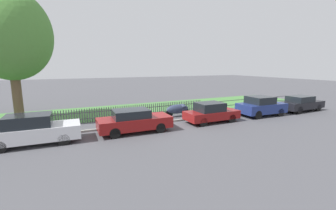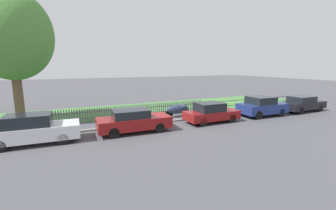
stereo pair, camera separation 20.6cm
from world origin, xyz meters
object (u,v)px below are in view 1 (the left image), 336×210
(parked_car_white_van, at_px, (261,106))
(parked_car_navy_estate, at_px, (134,121))
(covered_motorcycle, at_px, (178,109))
(tree_behind_motorcycle, at_px, (10,35))
(parked_car_red_compact, at_px, (211,112))
(parked_car_black_saloon, at_px, (33,130))
(parked_car_grey_coupe, at_px, (301,103))

(parked_car_white_van, bearing_deg, parked_car_navy_estate, -177.62)
(parked_car_navy_estate, bearing_deg, covered_motorcycle, 32.20)
(covered_motorcycle, bearing_deg, tree_behind_motorcycle, 161.69)
(parked_car_red_compact, distance_m, parked_car_white_van, 4.87)
(covered_motorcycle, bearing_deg, parked_car_red_compact, -65.93)
(parked_car_black_saloon, bearing_deg, covered_motorcycle, 16.47)
(parked_car_navy_estate, height_order, covered_motorcycle, parked_car_navy_estate)
(parked_car_navy_estate, distance_m, parked_car_white_van, 10.49)
(tree_behind_motorcycle, bearing_deg, parked_car_navy_estate, -40.84)
(parked_car_black_saloon, bearing_deg, parked_car_navy_estate, 0.65)
(parked_car_white_van, distance_m, tree_behind_motorcycle, 18.76)
(parked_car_navy_estate, xyz_separation_m, parked_car_red_compact, (5.63, 0.03, -0.01))
(parked_car_navy_estate, bearing_deg, parked_car_red_compact, 1.50)
(parked_car_black_saloon, height_order, parked_car_white_van, parked_car_white_van)
(parked_car_red_compact, xyz_separation_m, tree_behind_motorcycle, (-12.26, 5.70, 5.24))
(parked_car_grey_coupe, xyz_separation_m, covered_motorcycle, (-10.75, 2.69, -0.09))
(parked_car_red_compact, relative_size, tree_behind_motorcycle, 0.43)
(parked_car_navy_estate, relative_size, parked_car_grey_coupe, 1.01)
(parked_car_navy_estate, height_order, parked_car_red_compact, parked_car_red_compact)
(parked_car_navy_estate, bearing_deg, parked_car_grey_coupe, 0.85)
(parked_car_black_saloon, bearing_deg, parked_car_white_van, 1.73)
(parked_car_navy_estate, distance_m, parked_car_grey_coupe, 15.10)
(parked_car_white_van, relative_size, tree_behind_motorcycle, 0.42)
(parked_car_white_van, distance_m, parked_car_grey_coupe, 4.61)
(parked_car_navy_estate, height_order, tree_behind_motorcycle, tree_behind_motorcycle)
(parked_car_black_saloon, xyz_separation_m, tree_behind_motorcycle, (-1.41, 5.64, 5.18))
(parked_car_grey_coupe, bearing_deg, parked_car_red_compact, 177.38)
(parked_car_grey_coupe, bearing_deg, parked_car_white_van, 175.95)
(parked_car_navy_estate, distance_m, tree_behind_motorcycle, 10.21)
(parked_car_red_compact, bearing_deg, covered_motorcycle, 116.00)
(parked_car_navy_estate, bearing_deg, parked_car_white_van, 1.65)
(parked_car_grey_coupe, bearing_deg, parked_car_navy_estate, 177.76)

